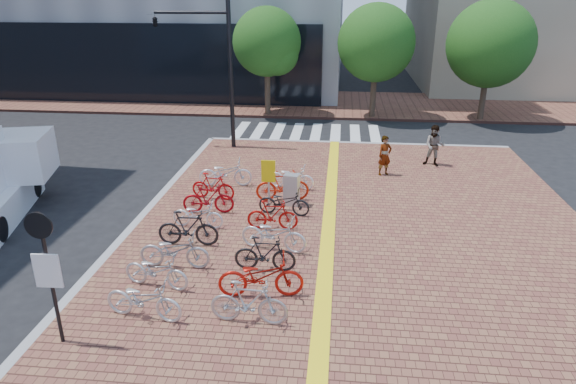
# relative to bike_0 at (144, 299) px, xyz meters

# --- Properties ---
(ground) EXTENTS (120.00, 120.00, 0.00)m
(ground) POSITION_rel_bike_0_xyz_m (1.88, 2.53, -0.62)
(ground) COLOR black
(ground) RESTS_ON ground
(kerb_north) EXTENTS (14.00, 0.25, 0.15)m
(kerb_north) POSITION_rel_bike_0_xyz_m (4.88, 14.53, -0.55)
(kerb_north) COLOR gray
(kerb_north) RESTS_ON ground
(far_sidewalk) EXTENTS (70.00, 8.00, 0.15)m
(far_sidewalk) POSITION_rel_bike_0_xyz_m (1.88, 23.53, -0.55)
(far_sidewalk) COLOR brown
(far_sidewalk) RESTS_ON ground
(crosswalk) EXTENTS (7.50, 4.00, 0.01)m
(crosswalk) POSITION_rel_bike_0_xyz_m (2.38, 16.53, -0.62)
(crosswalk) COLOR silver
(crosswalk) RESTS_ON ground
(street_trees) EXTENTS (16.20, 4.60, 6.35)m
(street_trees) POSITION_rel_bike_0_xyz_m (6.93, 19.98, 3.47)
(street_trees) COLOR #38281E
(street_trees) RESTS_ON far_sidewalk
(bike_0) EXTENTS (1.88, 0.90, 0.95)m
(bike_0) POSITION_rel_bike_0_xyz_m (0.00, 0.00, 0.00)
(bike_0) COLOR silver
(bike_0) RESTS_ON sidewalk
(bike_1) EXTENTS (1.78, 0.90, 0.89)m
(bike_1) POSITION_rel_bike_0_xyz_m (-0.17, 1.27, -0.03)
(bike_1) COLOR silver
(bike_1) RESTS_ON sidewalk
(bike_2) EXTENTS (1.85, 0.66, 0.97)m
(bike_2) POSITION_rel_bike_0_xyz_m (-0.02, 2.24, 0.01)
(bike_2) COLOR #A2A2A6
(bike_2) RESTS_ON sidewalk
(bike_3) EXTENTS (1.75, 0.54, 1.04)m
(bike_3) POSITION_rel_bike_0_xyz_m (-0.02, 3.49, 0.05)
(bike_3) COLOR black
(bike_3) RESTS_ON sidewalk
(bike_4) EXTENTS (1.63, 0.69, 0.84)m
(bike_4) POSITION_rel_bike_0_xyz_m (-0.07, 4.67, -0.06)
(bike_4) COLOR white
(bike_4) RESTS_ON sidewalk
(bike_5) EXTENTS (1.69, 0.65, 0.99)m
(bike_5) POSITION_rel_bike_0_xyz_m (-0.02, 5.75, 0.02)
(bike_5) COLOR #9E0B12
(bike_5) RESTS_ON sidewalk
(bike_6) EXTENTS (1.60, 0.68, 0.93)m
(bike_6) POSITION_rel_bike_0_xyz_m (-0.15, 6.94, -0.01)
(bike_6) COLOR #B40C0E
(bike_6) RESTS_ON sidewalk
(bike_7) EXTENTS (2.01, 0.91, 1.02)m
(bike_7) POSITION_rel_bike_0_xyz_m (-0.00, 8.22, 0.04)
(bike_7) COLOR white
(bike_7) RESTS_ON sidewalk
(bike_8) EXTENTS (1.73, 0.56, 1.03)m
(bike_8) POSITION_rel_bike_0_xyz_m (2.32, 0.06, 0.04)
(bike_8) COLOR #A6A5AA
(bike_8) RESTS_ON sidewalk
(bike_9) EXTENTS (2.08, 0.96, 1.05)m
(bike_9) POSITION_rel_bike_0_xyz_m (2.41, 1.14, 0.05)
(bike_9) COLOR #B5150C
(bike_9) RESTS_ON sidewalk
(bike_10) EXTENTS (1.59, 0.45, 0.96)m
(bike_10) POSITION_rel_bike_0_xyz_m (2.34, 2.31, 0.00)
(bike_10) COLOR black
(bike_10) RESTS_ON sidewalk
(bike_11) EXTENTS (1.98, 1.02, 0.99)m
(bike_11) POSITION_rel_bike_0_xyz_m (2.41, 3.45, 0.02)
(bike_11) COLOR silver
(bike_11) RESTS_ON sidewalk
(bike_12) EXTENTS (1.55, 0.46, 0.92)m
(bike_12) POSITION_rel_bike_0_xyz_m (2.20, 4.76, -0.01)
(bike_12) COLOR #A10E0B
(bike_12) RESTS_ON sidewalk
(bike_13) EXTENTS (1.72, 0.77, 0.87)m
(bike_13) POSITION_rel_bike_0_xyz_m (2.43, 5.87, -0.04)
(bike_13) COLOR black
(bike_13) RESTS_ON sidewalk
(bike_14) EXTENTS (1.88, 0.81, 1.09)m
(bike_14) POSITION_rel_bike_0_xyz_m (2.24, 7.05, 0.07)
(bike_14) COLOR red
(bike_14) RESTS_ON sidewalk
(bike_15) EXTENTS (1.76, 0.87, 0.89)m
(bike_15) POSITION_rel_bike_0_xyz_m (2.42, 8.22, -0.03)
(bike_15) COLOR white
(bike_15) RESTS_ON sidewalk
(pedestrian_a) EXTENTS (0.68, 0.59, 1.56)m
(pedestrian_a) POSITION_rel_bike_0_xyz_m (5.88, 10.07, 0.31)
(pedestrian_a) COLOR gray
(pedestrian_a) RESTS_ON sidewalk
(pedestrian_b) EXTENTS (0.96, 0.84, 1.68)m
(pedestrian_b) POSITION_rel_bike_0_xyz_m (7.97, 11.44, 0.37)
(pedestrian_b) COLOR #4E5163
(pedestrian_b) RESTS_ON sidewalk
(utility_box) EXTENTS (0.55, 0.44, 1.07)m
(utility_box) POSITION_rel_bike_0_xyz_m (2.59, 6.72, 0.06)
(utility_box) COLOR silver
(utility_box) RESTS_ON sidewalk
(yellow_sign) EXTENTS (0.46, 0.10, 1.70)m
(yellow_sign) POSITION_rel_bike_0_xyz_m (1.88, 6.26, 0.70)
(yellow_sign) COLOR #B7B7BC
(yellow_sign) RESTS_ON sidewalk
(notice_sign) EXTENTS (0.54, 0.13, 2.94)m
(notice_sign) POSITION_rel_bike_0_xyz_m (-1.41, -1.00, 1.38)
(notice_sign) COLOR black
(notice_sign) RESTS_ON sidewalk
(traffic_light_pole) EXTENTS (3.46, 1.33, 6.44)m
(traffic_light_pole) POSITION_rel_bike_0_xyz_m (-2.24, 13.29, 3.97)
(traffic_light_pole) COLOR black
(traffic_light_pole) RESTS_ON sidewalk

